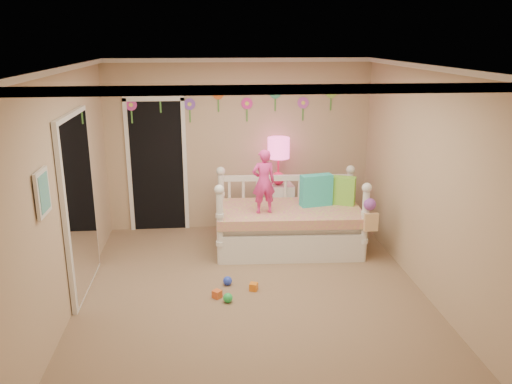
{
  "coord_description": "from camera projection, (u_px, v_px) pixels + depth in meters",
  "views": [
    {
      "loc": [
        -0.49,
        -5.5,
        2.89
      ],
      "look_at": [
        0.1,
        0.6,
        1.05
      ],
      "focal_mm": 36.3,
      "sensor_mm": 36.0,
      "label": 1
    }
  ],
  "objects": [
    {
      "name": "toy_scatter",
      "position": [
        223.0,
        297.0,
        5.89
      ],
      "size": [
        0.95,
        1.39,
        0.11
      ],
      "primitive_type": null,
      "rotation": [
        0.0,
        0.0,
        0.12
      ],
      "color": "#996666",
      "rests_on": "floor"
    },
    {
      "name": "crown_molding",
      "position": [
        252.0,
        69.0,
        5.38
      ],
      "size": [
        4.0,
        4.5,
        0.06
      ],
      "primitive_type": null,
      "color": "white",
      "rests_on": "ceiling"
    },
    {
      "name": "hanging_bag",
      "position": [
        369.0,
        216.0,
        6.7
      ],
      "size": [
        0.2,
        0.16,
        0.36
      ],
      "primitive_type": null,
      "color": "beige",
      "rests_on": "daybed"
    },
    {
      "name": "left_wall",
      "position": [
        67.0,
        191.0,
        5.56
      ],
      "size": [
        0.01,
        4.5,
        2.6
      ],
      "primitive_type": "cube",
      "color": "tan",
      "rests_on": "floor"
    },
    {
      "name": "right_wall",
      "position": [
        426.0,
        182.0,
        5.93
      ],
      "size": [
        0.01,
        4.5,
        2.6
      ],
      "primitive_type": "cube",
      "color": "tan",
      "rests_on": "floor"
    },
    {
      "name": "floor",
      "position": [
        252.0,
        292.0,
        6.12
      ],
      "size": [
        4.0,
        4.5,
        0.01
      ],
      "primitive_type": "cube",
      "color": "#7F684C",
      "rests_on": "ground"
    },
    {
      "name": "pillow_turquoise",
      "position": [
        316.0,
        190.0,
        7.24
      ],
      "size": [
        0.47,
        0.24,
        0.44
      ],
      "primitive_type": "cube",
      "rotation": [
        0.0,
        0.0,
        0.19
      ],
      "color": "#25BB9B",
      "rests_on": "daybed"
    },
    {
      "name": "wall_picture",
      "position": [
        42.0,
        193.0,
        4.63
      ],
      "size": [
        0.05,
        0.34,
        0.42
      ],
      "primitive_type": "cube",
      "color": "white",
      "rests_on": "left_wall"
    },
    {
      "name": "closet_doorway",
      "position": [
        157.0,
        165.0,
        7.83
      ],
      "size": [
        0.9,
        0.04,
        2.07
      ],
      "primitive_type": "cube",
      "color": "black",
      "rests_on": "back_wall"
    },
    {
      "name": "nightstand",
      "position": [
        278.0,
        208.0,
        7.95
      ],
      "size": [
        0.47,
        0.37,
        0.74
      ],
      "primitive_type": "cube",
      "rotation": [
        0.0,
        0.0,
        0.06
      ],
      "color": "white",
      "rests_on": "floor"
    },
    {
      "name": "child",
      "position": [
        264.0,
        181.0,
        6.88
      ],
      "size": [
        0.35,
        0.26,
        0.87
      ],
      "primitive_type": "imported",
      "rotation": [
        0.0,
        0.0,
        3.3
      ],
      "color": "#F2379B",
      "rests_on": "daybed"
    },
    {
      "name": "pillow_lime",
      "position": [
        340.0,
        190.0,
        7.32
      ],
      "size": [
        0.45,
        0.32,
        0.4
      ],
      "primitive_type": "cube",
      "rotation": [
        0.0,
        0.0,
        -0.42
      ],
      "color": "#82D942",
      "rests_on": "daybed"
    },
    {
      "name": "daybed",
      "position": [
        289.0,
        212.0,
        7.21
      ],
      "size": [
        2.07,
        1.18,
        1.09
      ],
      "primitive_type": null,
      "rotation": [
        0.0,
        0.0,
        -0.05
      ],
      "color": "white",
      "rests_on": "floor"
    },
    {
      "name": "back_wall",
      "position": [
        239.0,
        146.0,
        7.89
      ],
      "size": [
        4.0,
        0.01,
        2.6
      ],
      "primitive_type": "cube",
      "color": "tan",
      "rests_on": "floor"
    },
    {
      "name": "flower_decals",
      "position": [
        233.0,
        104.0,
        7.68
      ],
      "size": [
        3.4,
        0.02,
        0.5
      ],
      "primitive_type": null,
      "color": "#B2668C",
      "rests_on": "back_wall"
    },
    {
      "name": "table_lamp",
      "position": [
        278.0,
        154.0,
        7.7
      ],
      "size": [
        0.33,
        0.33,
        0.72
      ],
      "color": "#F22057",
      "rests_on": "nightstand"
    },
    {
      "name": "mirror_closet",
      "position": [
        80.0,
        204.0,
        5.92
      ],
      "size": [
        0.07,
        1.3,
        2.1
      ],
      "primitive_type": "cube",
      "color": "white",
      "rests_on": "left_wall"
    },
    {
      "name": "ceiling",
      "position": [
        252.0,
        66.0,
        5.37
      ],
      "size": [
        4.0,
        4.5,
        0.01
      ],
      "primitive_type": "cube",
      "color": "white",
      "rests_on": "floor"
    }
  ]
}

